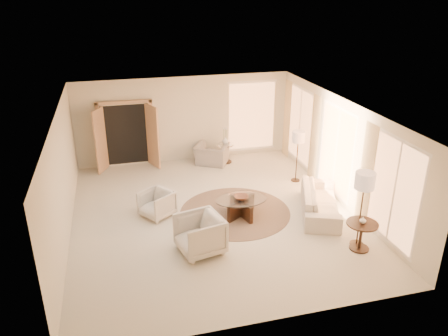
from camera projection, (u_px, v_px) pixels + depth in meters
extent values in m
cube|color=beige|center=(213.00, 215.00, 11.26)|extent=(7.00, 8.00, 0.02)
cube|color=white|center=(212.00, 109.00, 10.16)|extent=(7.00, 8.00, 0.02)
cube|color=beige|center=(184.00, 119.00, 14.28)|extent=(7.00, 0.04, 2.80)
cube|color=beige|center=(268.00, 255.00, 7.15)|extent=(7.00, 0.04, 2.80)
cube|color=beige|center=(62.00, 179.00, 9.90)|extent=(0.04, 8.00, 2.80)
cube|color=beige|center=(341.00, 152.00, 11.52)|extent=(0.04, 8.00, 2.80)
cube|color=tan|center=(126.00, 134.00, 13.86)|extent=(1.80, 0.12, 2.16)
cube|color=tan|center=(101.00, 141.00, 13.45)|extent=(0.35, 0.66, 2.00)
cube|color=tan|center=(153.00, 136.00, 13.83)|extent=(0.35, 0.66, 2.00)
cylinder|color=#3D2C22|center=(235.00, 212.00, 11.38)|extent=(2.95, 2.95, 0.01)
imported|color=beige|center=(320.00, 201.00, 11.23)|extent=(1.66, 2.43, 0.66)
imported|color=beige|center=(157.00, 202.00, 11.06)|extent=(0.98, 1.00, 0.76)
imported|color=beige|center=(200.00, 233.00, 9.53)|extent=(1.05, 1.09, 0.95)
imported|color=#9C958E|center=(212.00, 151.00, 14.25)|extent=(1.21, 1.07, 0.89)
cube|color=black|center=(241.00, 208.00, 11.11)|extent=(0.34, 0.98, 0.44)
cube|color=black|center=(241.00, 208.00, 11.11)|extent=(0.87, 0.64, 0.44)
cylinder|color=white|center=(241.00, 199.00, 11.02)|extent=(1.70, 1.70, 0.02)
cylinder|color=black|center=(359.00, 248.00, 9.80)|extent=(0.44, 0.44, 0.03)
cylinder|color=black|center=(361.00, 236.00, 9.68)|extent=(0.07, 0.07, 0.62)
cylinder|color=black|center=(362.00, 224.00, 9.56)|extent=(0.70, 0.70, 0.03)
cylinder|color=#312419|center=(225.00, 162.00, 14.57)|extent=(0.42, 0.42, 0.03)
cylinder|color=#312419|center=(225.00, 153.00, 14.45)|extent=(0.06, 0.06, 0.60)
cylinder|color=white|center=(225.00, 144.00, 14.33)|extent=(0.55, 0.55, 0.03)
cylinder|color=#312419|center=(295.00, 180.00, 13.19)|extent=(0.27, 0.27, 0.03)
cylinder|color=#312419|center=(297.00, 160.00, 12.94)|extent=(0.03, 0.03, 1.33)
cylinder|color=#C4A78E|center=(298.00, 137.00, 12.65)|extent=(0.38, 0.38, 0.32)
cylinder|color=#312419|center=(356.00, 244.00, 9.97)|extent=(0.30, 0.30, 0.03)
cylinder|color=#312419|center=(360.00, 215.00, 9.68)|extent=(0.03, 0.03, 1.52)
cylinder|color=#C4A78E|center=(365.00, 180.00, 9.35)|extent=(0.43, 0.43, 0.37)
imported|color=brown|center=(241.00, 197.00, 10.99)|extent=(0.42, 0.42, 0.09)
imported|color=silver|center=(363.00, 220.00, 9.52)|extent=(0.17, 0.17, 0.15)
imported|color=silver|center=(225.00, 141.00, 14.28)|extent=(0.30, 0.30, 0.24)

